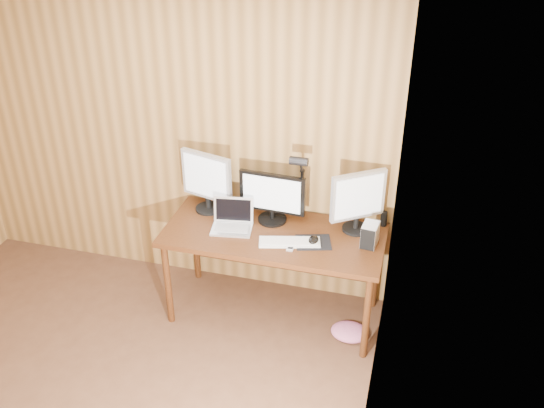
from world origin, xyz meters
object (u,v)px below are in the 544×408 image
at_px(monitor_left, 207,180).
at_px(speaker, 384,219).
at_px(keyboard, 290,242).
at_px(hard_drive, 370,235).
at_px(phone, 291,247).
at_px(desk_lamp, 300,177).
at_px(monitor_right, 358,200).
at_px(laptop, 233,221).
at_px(desk, 276,241).
at_px(mouse, 313,240).
at_px(monitor_center, 272,197).

bearing_deg(monitor_left, speaker, 20.20).
height_order(keyboard, hard_drive, hard_drive).
distance_m(phone, speaker, 0.75).
xyz_separation_m(speaker, desk_lamp, (-0.62, -0.07, 0.30)).
xyz_separation_m(monitor_right, laptop, (-0.88, -0.19, -0.20)).
relative_size(desk, phone, 17.29).
bearing_deg(phone, monitor_left, 154.55).
relative_size(desk, keyboard, 3.56).
xyz_separation_m(desk, monitor_right, (0.57, 0.12, 0.37)).
xyz_separation_m(monitor_left, desk_lamp, (0.70, 0.05, 0.10)).
distance_m(speaker, desk_lamp, 0.69).
height_order(keyboard, phone, keyboard).
bearing_deg(mouse, desk_lamp, 109.01).
bearing_deg(monitor_right, monitor_center, 147.68).
distance_m(mouse, phone, 0.18).
distance_m(keyboard, phone, 0.06).
bearing_deg(keyboard, mouse, 3.81).
height_order(desk, desk_lamp, desk_lamp).
xyz_separation_m(monitor_center, hard_drive, (0.74, -0.14, -0.12)).
bearing_deg(monitor_left, laptop, -20.72).
distance_m(desk, hard_drive, 0.72).
relative_size(desk, monitor_right, 3.43).
height_order(monitor_right, mouse, monitor_right).
relative_size(phone, desk_lamp, 0.16).
bearing_deg(hard_drive, mouse, -162.43).
height_order(desk, hard_drive, hard_drive).
xyz_separation_m(desk, laptop, (-0.31, -0.07, 0.17)).
bearing_deg(desk_lamp, keyboard, -73.90).
relative_size(monitor_left, laptop, 1.47).
relative_size(laptop, hard_drive, 1.95).
bearing_deg(monitor_center, laptop, -145.40).
xyz_separation_m(monitor_right, mouse, (-0.26, -0.24, -0.23)).
xyz_separation_m(monitor_center, laptop, (-0.26, -0.16, -0.15)).
bearing_deg(hard_drive, keyboard, -160.33).
distance_m(monitor_right, desk_lamp, 0.45).
height_order(monitor_right, laptop, monitor_right).
xyz_separation_m(laptop, keyboard, (0.46, -0.10, -0.04)).
relative_size(desk, monitor_center, 3.22).
distance_m(monitor_right, speaker, 0.29).
bearing_deg(desk, monitor_left, 168.61).
height_order(monitor_right, hard_drive, monitor_right).
relative_size(monitor_right, desk_lamp, 0.81).
bearing_deg(mouse, phone, -153.79).
relative_size(mouse, speaker, 0.97).
distance_m(monitor_left, mouse, 0.93).
bearing_deg(monitor_left, desk_lamp, 19.14).
relative_size(monitor_center, monitor_right, 1.06).
distance_m(monitor_center, laptop, 0.34).
bearing_deg(hard_drive, speaker, 82.62).
bearing_deg(phone, hard_drive, 18.83).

